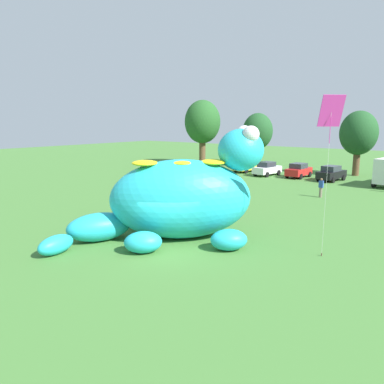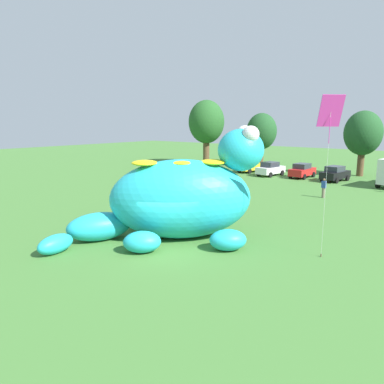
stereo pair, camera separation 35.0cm
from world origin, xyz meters
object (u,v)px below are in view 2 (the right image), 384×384
Objects in this scene: giant_inflatable_creature at (181,198)px; tethered_flying_kite at (331,113)px; car_white at (270,169)px; car_yellow at (250,166)px; spectator_by_cars at (146,200)px; spectator_wandering at (218,186)px; spectator_mid_field at (324,188)px; car_black at (335,174)px; car_red at (302,171)px.

giant_inflatable_creature is 1.49× the size of tethered_flying_kite.
car_white is at bearing 106.14° from giant_inflatable_creature.
giant_inflatable_creature reaches higher than car_white.
car_yellow is 1.00× the size of car_white.
giant_inflatable_creature is 26.93m from car_white.
car_yellow is at bearing 126.32° from tethered_flying_kite.
spectator_wandering is (0.85, 8.18, 0.00)m from spectator_by_cars.
spectator_by_cars is at bearing -86.72° from car_white.
car_white reaches higher than spectator_mid_field.
car_yellow is at bearing 159.02° from car_white.
spectator_wandering is at bearing 115.02° from giant_inflatable_creature.
car_black is at bearing 102.70° from spectator_mid_field.
tethered_flying_kite reaches higher than spectator_by_cars.
giant_inflatable_creature is 6.81× the size of spectator_mid_field.
car_yellow is at bearing 110.07° from spectator_wandering.
car_red is at bearing 97.99° from giant_inflatable_creature.
spectator_wandering is at bearing -110.05° from car_black.
car_yellow is 17.27m from spectator_mid_field.
car_yellow is 2.52× the size of spectator_mid_field.
car_yellow and car_black have the same top height.
car_red is 0.97× the size of car_black.
giant_inflatable_creature is 2.70× the size of car_black.
tethered_flying_kite is at bearing -53.68° from car_yellow.
spectator_mid_field and spectator_by_cars have the same top height.
car_yellow is 3.89m from car_white.
spectator_by_cars is 0.22× the size of tethered_flying_kite.
car_red and car_black have the same top height.
spectator_mid_field is 0.22× the size of tethered_flying_kite.
spectator_wandering is (-1.58, -15.27, -0.01)m from car_red.
tethered_flying_kite is (11.23, -24.76, 6.11)m from car_red.
giant_inflatable_creature reaches higher than spectator_wandering.
spectator_by_cars is at bearing -105.28° from car_black.
car_white reaches higher than spectator_by_cars.
tethered_flying_kite is (5.07, -14.54, 6.12)m from spectator_mid_field.
spectator_by_cars is at bearing 152.38° from giant_inflatable_creature.
car_black is 16.02m from spectator_wandering.
car_black is (7.64, 0.64, 0.00)m from car_white.
car_white is at bearing -167.07° from car_red.
car_red reaches higher than spectator_by_cars.
car_white is 14.57m from spectator_wandering.
car_red reaches higher than spectator_wandering.
spectator_mid_field is (13.52, -10.75, -0.01)m from car_yellow.
spectator_mid_field is at bearing 33.16° from spectator_wandering.
car_white is (3.63, -1.39, 0.00)m from car_yellow.
spectator_wandering is (-5.49, -15.05, -0.01)m from car_black.
giant_inflatable_creature is 6.81× the size of spectator_by_cars.
giant_inflatable_creature reaches higher than car_black.
spectator_by_cars is (-6.35, -23.23, -0.01)m from car_black.
car_white is at bearing 122.05° from tethered_flying_kite.
giant_inflatable_creature is 29.43m from car_yellow.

